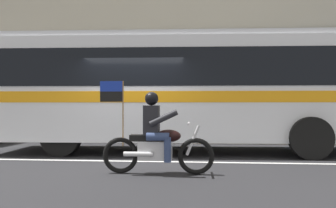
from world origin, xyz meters
The scene contains 6 objects.
ground_plane centered at (0.00, 0.00, 0.00)m, with size 60.00×60.00×0.00m, color black.
sidewalk_curb centered at (0.00, 5.10, 0.07)m, with size 28.00×3.80×0.15m, color #B7B2A8.
lane_center_stripe centered at (0.00, -0.60, 0.00)m, with size 26.60×0.14×0.01m, color silver.
office_building_facade centered at (0.00, 7.39, 5.76)m, with size 28.00×0.89×11.51m.
transit_bus centered at (1.39, 1.19, 1.88)m, with size 10.77×3.02×3.22m.
motorcycle_with_rider centered at (0.81, -2.01, 0.67)m, with size 2.20×0.64×1.78m.
Camera 1 is at (1.57, -8.34, 1.28)m, focal length 35.76 mm.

